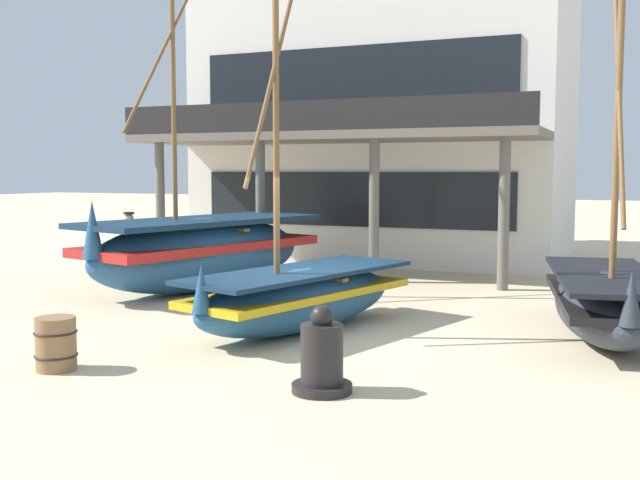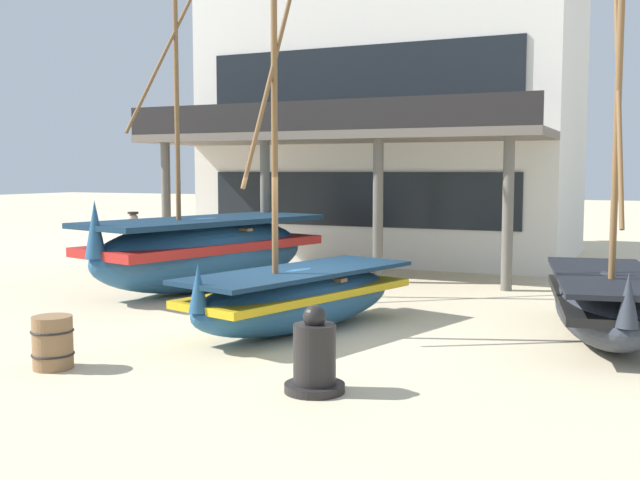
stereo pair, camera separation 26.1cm
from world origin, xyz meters
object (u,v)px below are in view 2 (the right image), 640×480
Objects in this scene: fishing_boat_near_left at (606,302)px; harbor_building_main at (398,88)px; capstan_winch at (315,358)px; fishing_boat_far_right at (298,296)px; fishing_boat_centre_large at (204,251)px; wooden_barrel at (53,342)px; fisherman_by_hull at (134,250)px.

harbor_building_main is at bearing 123.86° from fishing_boat_near_left.
fishing_boat_far_right is at bearing 119.24° from capstan_winch.
capstan_winch is at bearing -47.64° from fishing_boat_centre_large.
wooden_barrel is 0.06× the size of harbor_building_main.
harbor_building_main reaches higher than fishing_boat_centre_large.
fishing_boat_near_left is 5.57× the size of capstan_winch.
fishing_boat_far_right is 12.47m from harbor_building_main.
fishing_boat_centre_large is 7.96m from capstan_winch.
fisherman_by_hull is at bearing 172.44° from fishing_boat_near_left.
fishing_boat_centre_large reaches higher than fishing_boat_far_right.
fishing_boat_centre_large reaches higher than capstan_winch.
fisherman_by_hull is (-10.03, 1.33, 0.25)m from fishing_boat_near_left.
fishing_boat_near_left is 0.93× the size of fishing_boat_far_right.
fishing_boat_near_left is at bearing 36.60° from wooden_barrel.
harbor_building_main is at bearing 100.59° from fishing_boat_far_right.
fishing_boat_near_left is 8.11m from wooden_barrel.
capstan_winch is 3.61m from wooden_barrel.
fisherman_by_hull is 1.63× the size of capstan_winch.
fishing_boat_near_left is 5.26m from capstan_winch.
harbor_building_main reaches higher than fishing_boat_far_right.
capstan_winch reaches higher than wooden_barrel.
capstan_winch is (7.10, -5.69, -0.43)m from fisherman_by_hull.
wooden_barrel is (1.78, -6.35, -0.52)m from fishing_boat_centre_large.
wooden_barrel is (-1.89, -3.47, -0.22)m from fishing_boat_far_right.
fishing_boat_far_right is at bearing -38.01° from fishing_boat_centre_large.
fishing_boat_far_right is at bearing 61.39° from wooden_barrel.
fisherman_by_hull is 2.41× the size of wooden_barrel.
fishing_boat_centre_large is (-8.28, 1.51, 0.29)m from fishing_boat_near_left.
wooden_barrel is 15.64m from harbor_building_main.
wooden_barrel is at bearing -172.47° from capstan_winch.
capstan_winch is at bearing -123.91° from fishing_boat_near_left.
fisherman_by_hull is at bearing 119.74° from wooden_barrel.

